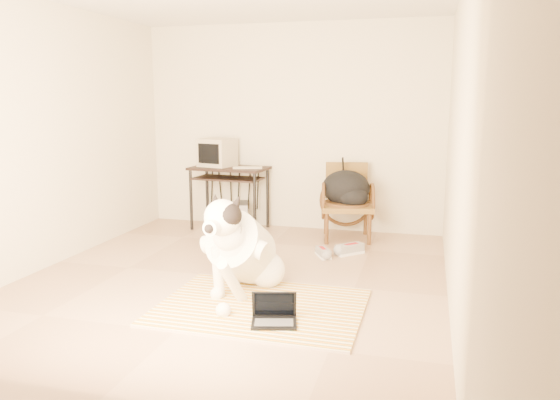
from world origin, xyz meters
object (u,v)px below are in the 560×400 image
at_px(laptop, 274,315).
at_px(backpack, 347,189).
at_px(computer_desk, 229,176).
at_px(rattan_chair, 347,201).
at_px(crt_monitor, 217,152).
at_px(pc_tower, 242,216).
at_px(dog, 241,250).

distance_m(laptop, backpack, 2.83).
bearing_deg(computer_desk, rattan_chair, -3.52).
relative_size(computer_desk, crt_monitor, 2.12).
height_order(pc_tower, backpack, backpack).
distance_m(computer_desk, crt_monitor, 0.36).
distance_m(dog, laptop, 0.86).
bearing_deg(dog, backpack, 73.49).
xyz_separation_m(laptop, pc_tower, (-1.29, 2.94, 0.10)).
distance_m(crt_monitor, backpack, 1.84).
bearing_deg(pc_tower, laptop, -66.37).
xyz_separation_m(laptop, computer_desk, (-1.46, 2.93, 0.64)).
bearing_deg(crt_monitor, pc_tower, -6.96).
bearing_deg(backpack, dog, -106.51).
distance_m(laptop, crt_monitor, 3.53).
height_order(dog, rattan_chair, dog).
bearing_deg(dog, pc_tower, 109.18).
bearing_deg(computer_desk, backpack, -5.61).
bearing_deg(crt_monitor, dog, -63.82).
xyz_separation_m(dog, laptop, (0.48, -0.63, -0.31)).
height_order(computer_desk, backpack, backpack).
relative_size(dog, crt_monitor, 2.80).
bearing_deg(backpack, pc_tower, 173.17).
bearing_deg(rattan_chair, crt_monitor, 175.01).
xyz_separation_m(computer_desk, backpack, (1.60, -0.16, -0.09)).
bearing_deg(backpack, laptop, -93.07).
relative_size(laptop, backpack, 0.67).
bearing_deg(backpack, rattan_chair, 96.75).
distance_m(dog, computer_desk, 2.51).
xyz_separation_m(crt_monitor, rattan_chair, (1.78, -0.16, -0.55)).
xyz_separation_m(laptop, crt_monitor, (-1.64, 2.98, 0.94)).
relative_size(rattan_chair, backpack, 1.58).
distance_m(computer_desk, pc_tower, 0.56).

